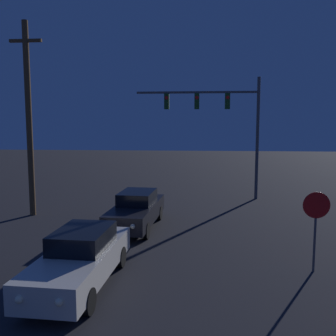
{
  "coord_description": "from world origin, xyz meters",
  "views": [
    {
      "loc": [
        1.33,
        0.02,
        4.4
      ],
      "look_at": [
        0.0,
        15.7,
        2.51
      ],
      "focal_mm": 40.0,
      "sensor_mm": 36.0,
      "label": 1
    }
  ],
  "objects_px": {
    "stop_sign": "(316,216)",
    "utility_pole": "(29,117)",
    "car_far": "(136,210)",
    "car_near": "(81,258)",
    "traffic_signal_mast": "(222,115)"
  },
  "relations": [
    {
      "from": "stop_sign",
      "to": "utility_pole",
      "type": "bearing_deg",
      "value": 152.28
    },
    {
      "from": "utility_pole",
      "to": "car_near",
      "type": "bearing_deg",
      "value": -57.37
    },
    {
      "from": "car_far",
      "to": "utility_pole",
      "type": "distance_m",
      "value": 6.84
    },
    {
      "from": "car_near",
      "to": "utility_pole",
      "type": "xyz_separation_m",
      "value": [
        -4.8,
        7.5,
        3.9
      ]
    },
    {
      "from": "stop_sign",
      "to": "utility_pole",
      "type": "relative_size",
      "value": 0.27
    },
    {
      "from": "traffic_signal_mast",
      "to": "stop_sign",
      "type": "bearing_deg",
      "value": -78.82
    },
    {
      "from": "traffic_signal_mast",
      "to": "car_far",
      "type": "bearing_deg",
      "value": -120.71
    },
    {
      "from": "stop_sign",
      "to": "utility_pole",
      "type": "height_order",
      "value": "utility_pole"
    },
    {
      "from": "car_near",
      "to": "stop_sign",
      "type": "distance_m",
      "value": 6.83
    },
    {
      "from": "car_near",
      "to": "traffic_signal_mast",
      "type": "height_order",
      "value": "traffic_signal_mast"
    },
    {
      "from": "car_near",
      "to": "utility_pole",
      "type": "height_order",
      "value": "utility_pole"
    },
    {
      "from": "car_far",
      "to": "utility_pole",
      "type": "bearing_deg",
      "value": -14.09
    },
    {
      "from": "car_far",
      "to": "stop_sign",
      "type": "height_order",
      "value": "stop_sign"
    },
    {
      "from": "traffic_signal_mast",
      "to": "utility_pole",
      "type": "distance_m",
      "value": 10.45
    },
    {
      "from": "car_far",
      "to": "stop_sign",
      "type": "relative_size",
      "value": 2.02
    }
  ]
}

